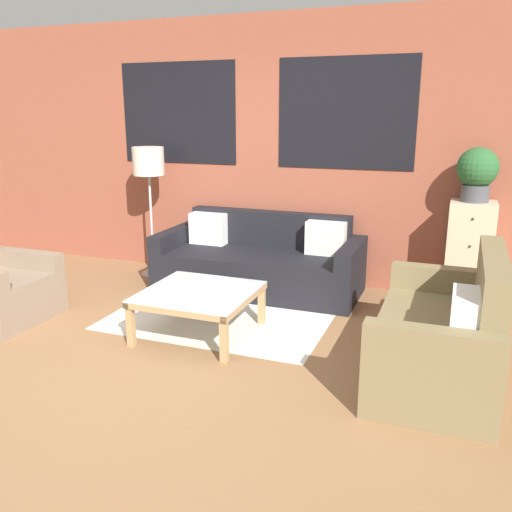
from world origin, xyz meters
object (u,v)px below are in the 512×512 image
at_px(coffee_table, 199,297).
at_px(drawer_cabinet, 469,255).
at_px(potted_plant, 477,172).
at_px(couch_dark, 260,263).
at_px(settee_vintage, 444,337).
at_px(floor_lamp, 149,167).

distance_m(coffee_table, drawer_cabinet, 2.59).
height_order(coffee_table, potted_plant, potted_plant).
bearing_deg(drawer_cabinet, couch_dark, -173.77).
relative_size(settee_vintage, floor_lamp, 1.03).
height_order(coffee_table, floor_lamp, floor_lamp).
height_order(couch_dark, settee_vintage, settee_vintage).
distance_m(floor_lamp, drawer_cabinet, 3.44).
xyz_separation_m(couch_dark, floor_lamp, (-1.33, 0.06, 0.95)).
relative_size(couch_dark, floor_lamp, 1.45).
xyz_separation_m(floor_lamp, drawer_cabinet, (3.36, 0.16, -0.72)).
bearing_deg(couch_dark, settee_vintage, -36.86).
bearing_deg(drawer_cabinet, coffee_table, -143.50).
xyz_separation_m(coffee_table, potted_plant, (2.08, 1.54, 0.96)).
bearing_deg(floor_lamp, settee_vintage, -24.67).
xyz_separation_m(couch_dark, drawer_cabinet, (2.03, 0.22, 0.23)).
relative_size(couch_dark, settee_vintage, 1.41).
height_order(couch_dark, drawer_cabinet, drawer_cabinet).
relative_size(couch_dark, coffee_table, 2.37).
distance_m(drawer_cabinet, potted_plant, 0.78).
relative_size(settee_vintage, coffee_table, 1.68).
relative_size(coffee_table, potted_plant, 1.79).
bearing_deg(settee_vintage, drawer_cabinet, 84.95).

